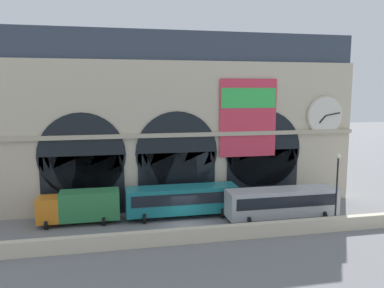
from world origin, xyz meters
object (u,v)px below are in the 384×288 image
street_lamp_quayside (337,181)px  bus_mideast (282,202)px  box_truck_midwest (80,206)px  bus_center (182,200)px

street_lamp_quayside → bus_mideast: bearing=143.5°
box_truck_midwest → bus_mideast: size_ratio=0.68×
box_truck_midwest → street_lamp_quayside: 23.98m
box_truck_midwest → bus_mideast: box_truck_midwest is taller
bus_center → bus_mideast: (9.38, -2.90, 0.00)m
bus_center → street_lamp_quayside: (13.32, -5.81, 2.63)m
box_truck_midwest → street_lamp_quayside: (23.07, -5.96, 2.71)m
box_truck_midwest → bus_center: (9.75, -0.14, 0.08)m
bus_center → street_lamp_quayside: 14.77m
bus_center → box_truck_midwest: bearing=179.2°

